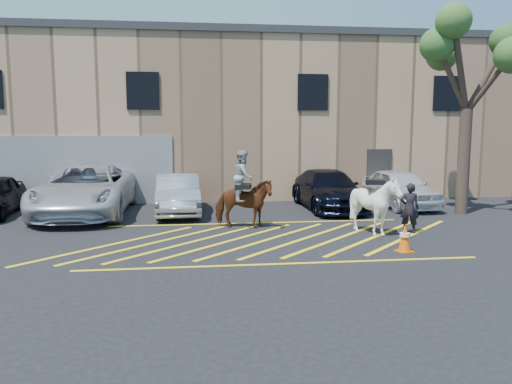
{
  "coord_description": "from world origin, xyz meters",
  "views": [
    {
      "loc": [
        -2.01,
        -13.86,
        3.15
      ],
      "look_at": [
        -0.25,
        0.2,
        1.3
      ],
      "focal_mm": 35.0,
      "sensor_mm": 36.0,
      "label": 1
    }
  ],
  "objects": [
    {
      "name": "traffic_cone",
      "position": [
        3.27,
        -2.05,
        0.37
      ],
      "size": [
        0.47,
        0.47,
        0.73
      ],
      "color": "#DC5409",
      "rests_on": "ground"
    },
    {
      "name": "tree",
      "position": [
        7.7,
        3.13,
        5.69
      ],
      "size": [
        3.99,
        4.37,
        7.31
      ],
      "color": "#47372B",
      "rests_on": "ground"
    },
    {
      "name": "car_silver_sedan",
      "position": [
        -2.6,
        4.43,
        0.72
      ],
      "size": [
        1.68,
        4.43,
        1.44
      ],
      "primitive_type": "imported",
      "rotation": [
        0.0,
        0.0,
        0.04
      ],
      "color": "#92959F",
      "rests_on": "ground"
    },
    {
      "name": "warehouse",
      "position": [
        -0.01,
        11.99,
        3.65
      ],
      "size": [
        32.42,
        10.2,
        7.3
      ],
      "color": "tan",
      "rests_on": "ground"
    },
    {
      "name": "saddled_white",
      "position": [
        3.23,
        -0.0,
        0.88
      ],
      "size": [
        1.83,
        1.95,
        1.76
      ],
      "color": "white",
      "rests_on": "ground"
    },
    {
      "name": "mounted_bay",
      "position": [
        -0.49,
        1.46,
        0.98
      ],
      "size": [
        1.99,
        1.23,
        2.44
      ],
      "color": "#5A2F15",
      "rests_on": "ground"
    },
    {
      "name": "hatching_zone",
      "position": [
        -0.0,
        -0.3,
        0.01
      ],
      "size": [
        12.6,
        5.12,
        0.01
      ],
      "color": "yellow",
      "rests_on": "ground"
    },
    {
      "name": "ground",
      "position": [
        0.0,
        0.0,
        0.0
      ],
      "size": [
        90.0,
        90.0,
        0.0
      ],
      "primitive_type": "plane",
      "color": "black",
      "rests_on": "ground"
    },
    {
      "name": "car_white_suv",
      "position": [
        6.08,
        4.93,
        0.75
      ],
      "size": [
        2.03,
        4.51,
        1.5
      ],
      "primitive_type": "imported",
      "rotation": [
        0.0,
        0.0,
        0.06
      ],
      "color": "white",
      "rests_on": "ground"
    },
    {
      "name": "car_white_pickup",
      "position": [
        -5.87,
        4.54,
        0.9
      ],
      "size": [
        3.02,
        6.5,
        1.8
      ],
      "primitive_type": "imported",
      "rotation": [
        0.0,
        0.0,
        -0.0
      ],
      "color": "silver",
      "rests_on": "ground"
    },
    {
      "name": "handler",
      "position": [
        4.34,
        0.09,
        0.76
      ],
      "size": [
        0.64,
        0.52,
        1.51
      ],
      "primitive_type": "imported",
      "rotation": [
        0.0,
        0.0,
        2.8
      ],
      "color": "black",
      "rests_on": "ground"
    },
    {
      "name": "car_blue_suv",
      "position": [
        3.16,
        4.85,
        0.74
      ],
      "size": [
        2.2,
        5.14,
        1.48
      ],
      "primitive_type": "imported",
      "rotation": [
        0.0,
        0.0,
        0.03
      ],
      "color": "black",
      "rests_on": "ground"
    }
  ]
}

